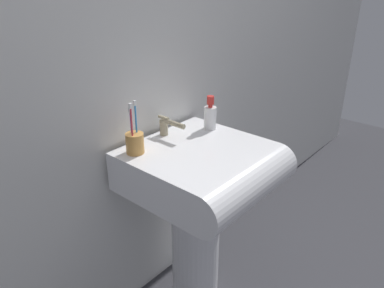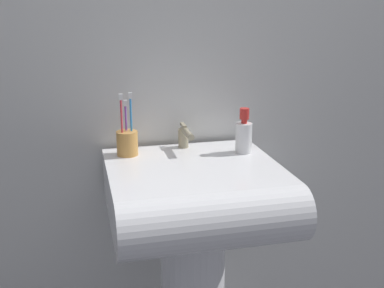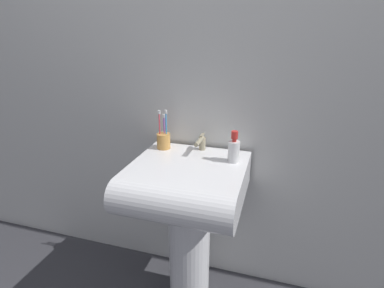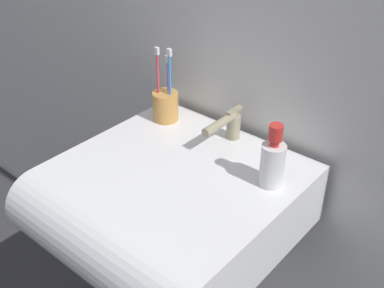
# 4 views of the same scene
# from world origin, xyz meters

# --- Properties ---
(wall_back) EXTENTS (5.00, 0.05, 2.40)m
(wall_back) POSITION_xyz_m (0.00, 0.28, 1.20)
(wall_back) COLOR silver
(wall_back) RESTS_ON ground
(sink_basin) EXTENTS (0.54, 0.56, 0.17)m
(sink_basin) POSITION_xyz_m (0.00, -0.06, 0.75)
(sink_basin) COLOR white
(sink_basin) RESTS_ON sink_pedestal
(faucet) EXTENTS (0.04, 0.15, 0.08)m
(faucet) POSITION_xyz_m (0.01, 0.17, 0.89)
(faucet) COLOR tan
(faucet) RESTS_ON sink_basin
(toothbrush_cup) EXTENTS (0.07, 0.07, 0.21)m
(toothbrush_cup) POSITION_xyz_m (-0.19, 0.15, 0.88)
(toothbrush_cup) COLOR #D19347
(toothbrush_cup) RESTS_ON sink_basin
(soap_bottle) EXTENTS (0.06, 0.06, 0.15)m
(soap_bottle) POSITION_xyz_m (0.20, 0.08, 0.90)
(soap_bottle) COLOR white
(soap_bottle) RESTS_ON sink_basin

